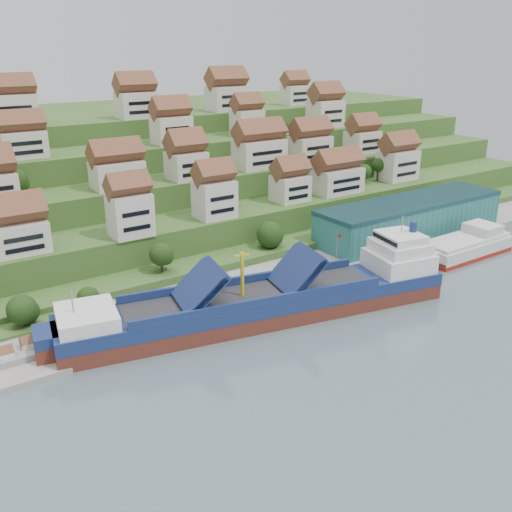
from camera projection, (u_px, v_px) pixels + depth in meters
ground at (304, 307)px, 122.40m from camera, size 300.00×300.00×0.00m
quay at (328, 263)px, 144.18m from camera, size 180.00×14.00×2.20m
pebble_beach at (6, 360)px, 100.90m from camera, size 45.00×20.00×1.00m
hillside at (118, 173)px, 198.78m from camera, size 260.00×128.00×31.00m
hillside_village at (174, 152)px, 160.87m from camera, size 156.69×63.72×28.81m
hillside_trees at (163, 206)px, 142.37m from camera, size 142.71×62.41×30.99m
warehouse at (411, 217)px, 160.47m from camera, size 60.00×15.00×10.00m
flagpole at (337, 248)px, 137.28m from camera, size 1.28×0.16×8.00m
cargo_ship at (272, 302)px, 116.90m from camera, size 81.94×28.30×18.02m
second_ship at (466, 246)px, 151.75m from camera, size 28.10×10.57×8.13m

